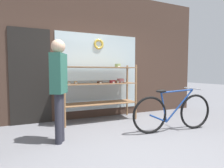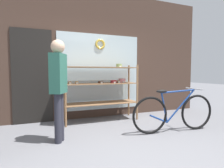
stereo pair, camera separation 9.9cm
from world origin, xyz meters
TOP-DOWN VIEW (x-y plane):
  - ground_plane at (0.00, 0.00)m, footprint 30.00×30.00m
  - storefront_facade at (-0.03, 2.25)m, footprint 6.39×0.13m
  - display_case at (0.16, 1.87)m, footprint 1.73×0.50m
  - bicycle at (1.19, 0.60)m, footprint 1.72×0.46m
  - pedestrian at (-0.91, 0.87)m, footprint 0.30×0.37m

SIDE VIEW (x-z plane):
  - ground_plane at x=0.00m, z-range 0.00..0.00m
  - bicycle at x=1.19m, z-range -0.04..0.79m
  - display_case at x=0.16m, z-range 0.17..1.52m
  - pedestrian at x=-0.91m, z-range 0.15..1.81m
  - storefront_facade at x=-0.03m, z-range -0.03..3.14m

